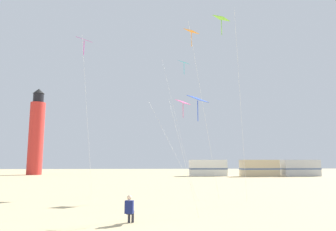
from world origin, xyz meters
The scene contains 11 objects.
kite_flyer_standing centered at (-0.89, 5.66, 0.61)m, with size 0.40×0.54×1.16m.
kite_diamond_cyan centered at (3.29, 21.59, 11.54)m, with size 2.82×2.82×12.35m.
kite_diamond_lime centered at (4.78, 11.70, 11.43)m, with size 2.07×2.07×12.23m.
kite_diamond_magenta centered at (-4.79, 14.38, 10.81)m, with size 1.58×1.58×11.54m.
kite_diamond_rainbow centered at (2.47, 15.54, 6.75)m, with size 3.37×3.31×7.22m.
kite_diamond_orange centered at (3.11, 14.28, 11.58)m, with size 2.33×2.33×12.39m.
kite_diamond_blue centered at (2.42, 8.34, 5.62)m, with size 2.13×2.13×6.02m.
lighthouse_distant centered at (-21.63, 54.67, 7.84)m, with size 2.80×2.80×16.80m.
rv_van_white centered at (10.59, 47.43, 1.39)m, with size 6.47×2.42×2.80m.
rv_van_tan centered at (19.11, 45.50, 1.39)m, with size 6.60×2.82×2.80m.
rv_van_silver centered at (26.41, 45.64, 1.39)m, with size 6.58×2.75×2.80m.
Camera 1 is at (-0.22, -7.81, 2.54)m, focal length 33.61 mm.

